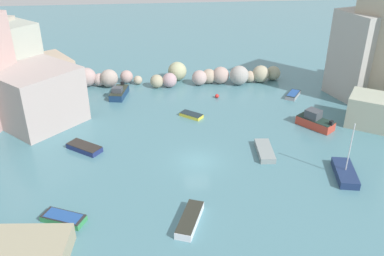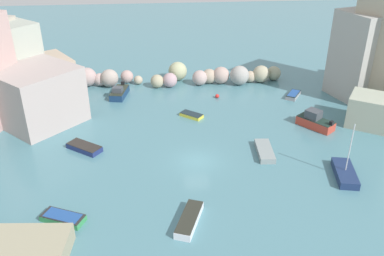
# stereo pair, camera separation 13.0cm
# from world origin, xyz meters

# --- Properties ---
(cove_water) EXTENTS (160.00, 160.00, 0.00)m
(cove_water) POSITION_xyz_m (0.00, 0.00, 0.00)
(cove_water) COLOR teal
(cove_water) RESTS_ON ground
(rock_breakwater) EXTENTS (32.26, 5.27, 2.71)m
(rock_breakwater) POSITION_xyz_m (-0.53, 20.78, 1.15)
(rock_breakwater) COLOR #A2948F
(rock_breakwater) RESTS_ON ground
(stone_dock) EXTENTS (7.69, 4.73, 1.44)m
(stone_dock) POSITION_xyz_m (-14.09, -11.58, 0.72)
(stone_dock) COLOR #9D9679
(stone_dock) RESTS_ON ground
(channel_buoy) EXTENTS (0.53, 0.53, 0.53)m
(channel_buoy) POSITION_xyz_m (4.29, 15.29, 0.26)
(channel_buoy) COLOR red
(channel_buoy) RESTS_ON cove_water
(moored_boat_0) EXTENTS (2.57, 4.68, 5.49)m
(moored_boat_0) POSITION_xyz_m (13.39, -3.89, 0.38)
(moored_boat_0) COLOR navy
(moored_boat_0) RESTS_ON cove_water
(moored_boat_1) EXTENTS (2.47, 4.34, 1.58)m
(moored_boat_1) POSITION_xyz_m (-8.59, 17.04, 0.56)
(moored_boat_1) COLOR navy
(moored_boat_1) RESTS_ON cove_water
(moored_boat_2) EXTENTS (3.75, 2.70, 0.55)m
(moored_boat_2) POSITION_xyz_m (-11.52, -7.77, 0.29)
(moored_boat_2) COLOR #348C4F
(moored_boat_2) RESTS_ON cove_water
(moored_boat_3) EXTENTS (2.74, 3.21, 0.54)m
(moored_boat_3) POSITION_xyz_m (14.44, 14.73, 0.28)
(moored_boat_3) COLOR #959499
(moored_boat_3) RESTS_ON cove_water
(moored_boat_4) EXTENTS (1.80, 4.23, 0.58)m
(moored_boat_4) POSITION_xyz_m (7.02, 0.85, 0.29)
(moored_boat_4) COLOR gray
(moored_boat_4) RESTS_ON cove_water
(moored_boat_5) EXTENTS (2.88, 2.66, 0.44)m
(moored_boat_5) POSITION_xyz_m (0.39, 9.97, 0.22)
(moored_boat_5) COLOR yellow
(moored_boat_5) RESTS_ON cove_water
(moored_boat_6) EXTENTS (3.91, 4.32, 1.99)m
(moored_boat_6) POSITION_xyz_m (14.14, 6.04, 0.74)
(moored_boat_6) COLOR #BF3E2D
(moored_boat_6) RESTS_ON cove_water
(moored_boat_7) EXTENTS (3.91, 3.46, 0.58)m
(moored_boat_7) POSITION_xyz_m (-11.34, 3.30, 0.29)
(moored_boat_7) COLOR navy
(moored_boat_7) RESTS_ON cove_water
(moored_boat_8) EXTENTS (2.70, 4.42, 0.69)m
(moored_boat_8) POSITION_xyz_m (-1.55, -8.98, 0.34)
(moored_boat_8) COLOR silver
(moored_boat_8) RESTS_ON cove_water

